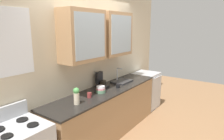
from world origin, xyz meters
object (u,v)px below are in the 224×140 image
bowl_stack (101,89)px  coffee_maker (101,82)px  vase (76,95)px  dishwasher (146,90)px  sink_faucet (122,81)px  cup_near_sink (118,86)px  cup_near_bowls (89,95)px

bowl_stack → coffee_maker: coffee_maker is taller
vase → dishwasher: bearing=1.3°
bowl_stack → sink_faucet: bearing=4.3°
sink_faucet → bowl_stack: size_ratio=2.52×
vase → sink_faucet: bearing=4.2°
sink_faucet → cup_near_sink: size_ratio=4.17×
vase → coffee_maker: bearing=15.0°
sink_faucet → dishwasher: (1.05, -0.05, -0.47)m
vase → dishwasher: (2.42, 0.05, -0.58)m
coffee_maker → cup_near_sink: bearing=-60.9°
sink_faucet → bowl_stack: sink_faucet is taller
cup_near_bowls → sink_faucet: bearing=3.7°
cup_near_sink → dishwasher: bearing=4.2°
vase → coffee_maker: (0.85, 0.23, -0.03)m
cup_near_bowls → dishwasher: cup_near_bowls is taller
vase → cup_near_sink: (1.01, -0.05, -0.10)m
vase → cup_near_bowls: 0.33m
vase → coffee_maker: 0.88m
sink_faucet → vase: 1.38m
bowl_stack → vase: bearing=-175.8°
cup_near_sink → cup_near_bowls: 0.70m
cup_near_sink → cup_near_bowls: bearing=173.2°
cup_near_sink → cup_near_bowls: size_ratio=1.01×
dishwasher → coffee_maker: (-1.57, 0.18, 0.55)m
cup_near_sink → sink_faucet: bearing=22.4°
sink_faucet → coffee_maker: coffee_maker is taller
cup_near_sink → dishwasher: 1.50m
cup_near_sink → dishwasher: cup_near_sink is taller
dishwasher → coffee_maker: 1.68m
bowl_stack → coffee_maker: size_ratio=0.57×
sink_faucet → bowl_stack: bearing=-175.7°
bowl_stack → vase: size_ratio=0.66×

